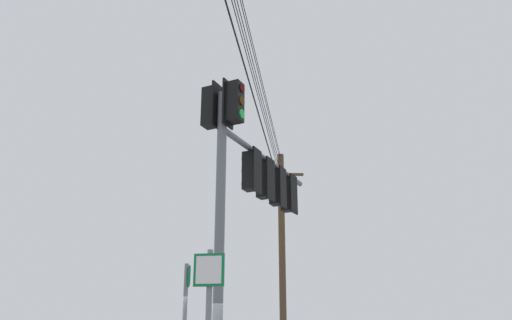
# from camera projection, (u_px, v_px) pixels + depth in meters

# --- Properties ---
(signal_mast_assembly) EXTENTS (4.67, 1.62, 7.13)m
(signal_mast_assembly) POSITION_uv_depth(u_px,v_px,m) (249.00, 182.00, 11.64)
(signal_mast_assembly) COLOR slate
(signal_mast_assembly) RESTS_ON ground
(utility_pole_wooden) EXTENTS (1.58, 1.82, 10.85)m
(utility_pole_wooden) POSITION_uv_depth(u_px,v_px,m) (282.00, 259.00, 24.81)
(utility_pole_wooden) COLOR #4C3823
(utility_pole_wooden) RESTS_ON ground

